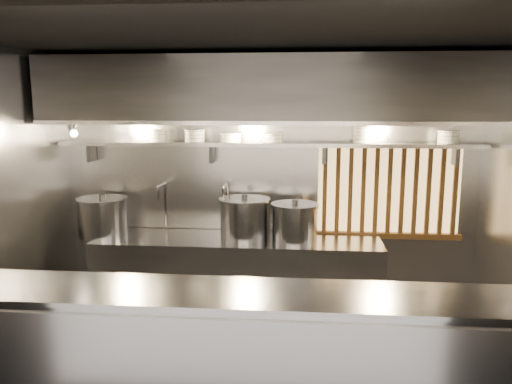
# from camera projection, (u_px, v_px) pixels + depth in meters

# --- Properties ---
(floor) EXTENTS (4.50, 4.50, 0.00)m
(floor) POSITION_uv_depth(u_px,v_px,m) (256.00, 376.00, 4.27)
(floor) COLOR black
(floor) RESTS_ON ground
(ceiling) EXTENTS (4.50, 4.50, 0.00)m
(ceiling) POSITION_uv_depth(u_px,v_px,m) (256.00, 36.00, 3.78)
(ceiling) COLOR black
(ceiling) RESTS_ON wall_back
(wall_back) EXTENTS (4.50, 0.00, 4.50)m
(wall_back) POSITION_uv_depth(u_px,v_px,m) (268.00, 186.00, 5.49)
(wall_back) COLOR gray
(wall_back) RESTS_ON floor
(serving_counter) EXTENTS (4.50, 0.56, 1.13)m
(serving_counter) POSITION_uv_depth(u_px,v_px,m) (243.00, 375.00, 3.23)
(serving_counter) COLOR #95959A
(serving_counter) RESTS_ON floor
(cooking_bench) EXTENTS (3.00, 0.70, 0.90)m
(cooking_bench) POSITION_uv_depth(u_px,v_px,m) (237.00, 279.00, 5.32)
(cooking_bench) COLOR #95959A
(cooking_bench) RESTS_ON floor
(bowl_shelf) EXTENTS (4.40, 0.34, 0.04)m
(bowl_shelf) POSITION_uv_depth(u_px,v_px,m) (267.00, 144.00, 5.23)
(bowl_shelf) COLOR #95959A
(bowl_shelf) RESTS_ON wall_back
(exhaust_hood) EXTENTS (4.40, 0.81, 0.65)m
(exhaust_hood) POSITION_uv_depth(u_px,v_px,m) (266.00, 91.00, 4.92)
(exhaust_hood) COLOR #2D2D30
(exhaust_hood) RESTS_ON ceiling
(wood_screen) EXTENTS (1.56, 0.09, 1.04)m
(wood_screen) POSITION_uv_depth(u_px,v_px,m) (389.00, 191.00, 5.34)
(wood_screen) COLOR #FFC872
(wood_screen) RESTS_ON wall_back
(faucet_left) EXTENTS (0.04, 0.30, 0.50)m
(faucet_left) POSITION_uv_depth(u_px,v_px,m) (163.00, 195.00, 5.48)
(faucet_left) COLOR silver
(faucet_left) RESTS_ON wall_back
(faucet_right) EXTENTS (0.04, 0.30, 0.50)m
(faucet_right) POSITION_uv_depth(u_px,v_px,m) (226.00, 196.00, 5.42)
(faucet_right) COLOR silver
(faucet_right) RESTS_ON wall_back
(heat_lamp) EXTENTS (0.25, 0.35, 0.20)m
(heat_lamp) POSITION_uv_depth(u_px,v_px,m) (72.00, 127.00, 4.91)
(heat_lamp) COLOR #95959A
(heat_lamp) RESTS_ON exhaust_hood
(pendant_bulb) EXTENTS (0.09, 0.09, 0.19)m
(pendant_bulb) POSITION_uv_depth(u_px,v_px,m) (257.00, 137.00, 5.11)
(pendant_bulb) COLOR #2D2D30
(pendant_bulb) RESTS_ON exhaust_hood
(stock_pot_left) EXTENTS (0.58, 0.58, 0.45)m
(stock_pot_left) POSITION_uv_depth(u_px,v_px,m) (103.00, 217.00, 5.34)
(stock_pot_left) COLOR #95959A
(stock_pot_left) RESTS_ON cooking_bench
(stock_pot_mid) EXTENTS (0.66, 0.66, 0.46)m
(stock_pot_mid) POSITION_uv_depth(u_px,v_px,m) (245.00, 218.00, 5.24)
(stock_pot_mid) COLOR #95959A
(stock_pot_mid) RESTS_ON cooking_bench
(stock_pot_right) EXTENTS (0.63, 0.63, 0.43)m
(stock_pot_right) POSITION_uv_depth(u_px,v_px,m) (295.00, 222.00, 5.13)
(stock_pot_right) COLOR #95959A
(stock_pot_right) RESTS_ON cooking_bench
(bowl_stack_0) EXTENTS (0.20, 0.20, 0.13)m
(bowl_stack_0) POSITION_uv_depth(u_px,v_px,m) (158.00, 135.00, 5.32)
(bowl_stack_0) COLOR white
(bowl_stack_0) RESTS_ON bowl_shelf
(bowl_stack_1) EXTENTS (0.22, 0.22, 0.13)m
(bowl_stack_1) POSITION_uv_depth(u_px,v_px,m) (195.00, 136.00, 5.29)
(bowl_stack_1) COLOR white
(bowl_stack_1) RESTS_ON bowl_shelf
(bowl_stack_2) EXTENTS (0.24, 0.24, 0.09)m
(bowl_stack_2) POSITION_uv_depth(u_px,v_px,m) (230.00, 138.00, 5.26)
(bowl_stack_2) COLOR white
(bowl_stack_2) RESTS_ON bowl_shelf
(bowl_stack_3) EXTENTS (0.22, 0.22, 0.09)m
(bowl_stack_3) POSITION_uv_depth(u_px,v_px,m) (272.00, 138.00, 5.22)
(bowl_stack_3) COLOR white
(bowl_stack_3) RESTS_ON bowl_shelf
(bowl_stack_4) EXTENTS (0.21, 0.21, 0.17)m
(bowl_stack_4) POSITION_uv_depth(u_px,v_px,m) (363.00, 135.00, 5.13)
(bowl_stack_4) COLOR white
(bowl_stack_4) RESTS_ON bowl_shelf
(bowl_stack_5) EXTENTS (0.23, 0.23, 0.13)m
(bowl_stack_5) POSITION_uv_depth(u_px,v_px,m) (448.00, 137.00, 5.06)
(bowl_stack_5) COLOR white
(bowl_stack_5) RESTS_ON bowl_shelf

